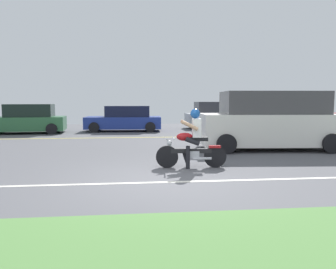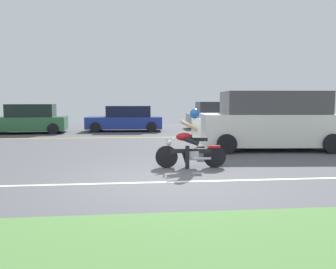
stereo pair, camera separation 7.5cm
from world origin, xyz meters
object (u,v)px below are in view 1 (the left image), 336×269
Objects in this scene: suv_nearby at (271,121)px; parked_car_2 at (217,116)px; motorcyclist at (192,143)px; parked_car_0 at (27,120)px; parked_car_1 at (125,119)px; parked_car_3 at (307,115)px.

suv_nearby reaches higher than parked_car_2.
motorcyclist is at bearing -107.34° from parked_car_2.
motorcyclist is 12.19m from parked_car_0.
parked_car_2 reaches higher than parked_car_0.
parked_car_3 reaches higher than parked_car_1.
suv_nearby is 9.13m from parked_car_2.
suv_nearby is at bearing -34.62° from parked_car_0.
parked_car_3 is at bearing 51.35° from motorcyclist.
parked_car_2 reaches higher than parked_car_1.
parked_car_2 is 1.06× the size of parked_car_3.
parked_car_3 reaches higher than parked_car_0.
parked_car_1 is 1.14× the size of parked_car_3.
motorcyclist is 15.70m from parked_car_3.
parked_car_1 is at bearing -166.89° from parked_car_2.
parked_car_2 is at bearing 10.72° from parked_car_0.
parked_car_3 is at bearing 7.48° from parked_car_1.
suv_nearby is at bearing -124.86° from parked_car_3.
parked_car_1 is 1.08× the size of parked_car_2.
suv_nearby is 1.22× the size of parked_car_0.
parked_car_1 is at bearing 8.02° from parked_car_0.
parked_car_2 is at bearing 72.66° from motorcyclist.
motorcyclist is at bearing -55.21° from parked_car_0.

